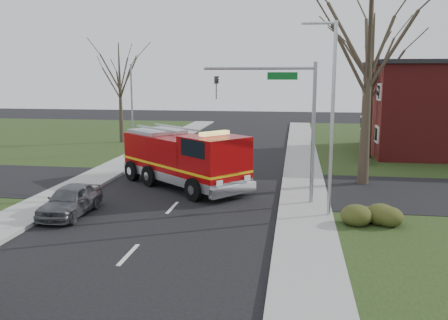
# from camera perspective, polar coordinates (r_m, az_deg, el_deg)

# --- Properties ---
(ground) EXTENTS (120.00, 120.00, 0.00)m
(ground) POSITION_cam_1_polar(r_m,az_deg,el_deg) (22.64, -6.24, -5.75)
(ground) COLOR black
(ground) RESTS_ON ground
(sidewalk_right) EXTENTS (2.40, 80.00, 0.15)m
(sidewalk_right) POSITION_cam_1_polar(r_m,az_deg,el_deg) (21.91, 9.73, -6.18)
(sidewalk_right) COLOR #989892
(sidewalk_right) RESTS_ON ground
(sidewalk_left) EXTENTS (2.40, 80.00, 0.15)m
(sidewalk_left) POSITION_cam_1_polar(r_m,az_deg,el_deg) (24.91, -20.21, -4.67)
(sidewalk_left) COLOR #989892
(sidewalk_left) RESTS_ON ground
(health_center_sign) EXTENTS (0.12, 2.00, 1.40)m
(health_center_sign) POSITION_cam_1_polar(r_m,az_deg,el_deg) (34.29, 16.63, 0.87)
(health_center_sign) COLOR #4C1119
(health_center_sign) RESTS_ON ground
(hedge_corner) EXTENTS (2.80, 2.00, 0.90)m
(hedge_corner) POSITION_cam_1_polar(r_m,az_deg,el_deg) (21.07, 17.49, -5.76)
(hedge_corner) COLOR #363E16
(hedge_corner) RESTS_ON lawn_right
(bare_tree_near) EXTENTS (6.00, 6.00, 12.00)m
(bare_tree_near) POSITION_cam_1_polar(r_m,az_deg,el_deg) (27.32, 17.09, 12.32)
(bare_tree_near) COLOR #352B1F
(bare_tree_near) RESTS_ON ground
(bare_tree_far) EXTENTS (5.25, 5.25, 10.50)m
(bare_tree_far) POSITION_cam_1_polar(r_m,az_deg,el_deg) (36.41, 17.34, 10.23)
(bare_tree_far) COLOR #352B1F
(bare_tree_far) RESTS_ON ground
(bare_tree_left) EXTENTS (4.50, 4.50, 9.00)m
(bare_tree_left) POSITION_cam_1_polar(r_m,az_deg,el_deg) (43.92, -12.43, 9.17)
(bare_tree_left) COLOR #352B1F
(bare_tree_left) RESTS_ON ground
(traffic_signal_mast) EXTENTS (5.29, 0.18, 6.80)m
(traffic_signal_mast) POSITION_cam_1_polar(r_m,az_deg,el_deg) (22.58, 7.50, 6.33)
(traffic_signal_mast) COLOR gray
(traffic_signal_mast) RESTS_ON ground
(streetlight_pole) EXTENTS (1.48, 0.16, 8.40)m
(streetlight_pole) POSITION_cam_1_polar(r_m,az_deg,el_deg) (20.64, 12.75, 5.37)
(streetlight_pole) COLOR #B7BABF
(streetlight_pole) RESTS_ON ground
(utility_pole_far) EXTENTS (0.14, 0.14, 7.00)m
(utility_pole_far) POSITION_cam_1_polar(r_m,az_deg,el_deg) (37.27, -10.99, 5.89)
(utility_pole_far) COLOR gray
(utility_pole_far) RESTS_ON ground
(fire_engine) EXTENTS (8.18, 7.63, 3.37)m
(fire_engine) POSITION_cam_1_polar(r_m,az_deg,el_deg) (26.38, -4.76, -0.02)
(fire_engine) COLOR #910608
(fire_engine) RESTS_ON ground
(parked_car_maroon) EXTENTS (1.66, 4.06, 1.38)m
(parked_car_maroon) POSITION_cam_1_polar(r_m,az_deg,el_deg) (22.32, -17.99, -4.60)
(parked_car_maroon) COLOR #4E5155
(parked_car_maroon) RESTS_ON ground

